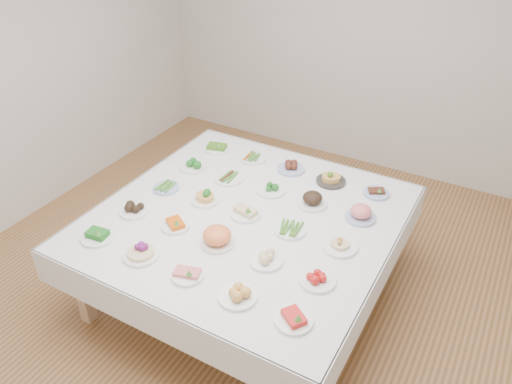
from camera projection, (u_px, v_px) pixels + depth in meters
The scene contains 27 objects.
room_envelope at pixel (253, 78), 3.20m from camera, with size 5.02×5.02×2.81m.
display_table at pixel (246, 223), 3.82m from camera, with size 2.18×2.18×0.75m.
dish_0 at pixel (97, 234), 3.52m from camera, with size 0.23×0.23×0.11m.
dish_1 at pixel (140, 249), 3.35m from camera, with size 0.24×0.24×0.14m.
dish_2 at pixel (187, 272), 3.20m from camera, with size 0.21×0.21×0.09m.
dish_3 at pixel (237, 293), 3.04m from camera, with size 0.24×0.24×0.10m.
dish_4 at pixel (294, 317), 2.88m from camera, with size 0.22×0.22×0.10m.
dish_5 at pixel (134, 209), 3.79m from camera, with size 0.22×0.22×0.09m.
dish_6 at pixel (175, 223), 3.64m from camera, with size 0.21×0.21×0.09m.
dish_7 at pixel (217, 236), 3.46m from camera, with size 0.24×0.24×0.15m.
dish_8 at pixel (266, 257), 3.32m from camera, with size 0.22×0.22×0.10m.
dish_9 at pixel (318, 277), 3.16m from camera, with size 0.23×0.23×0.09m.
dish_10 at pixel (166, 187), 4.08m from camera, with size 0.21×0.21×0.05m.
dish_11 at pixel (205, 196), 3.91m from camera, with size 0.22×0.22×0.12m.
dish_12 at pixel (245, 210), 3.76m from camera, with size 0.23×0.23×0.11m.
dish_13 at pixel (290, 229), 3.60m from camera, with size 0.23×0.23×0.06m.
dish_14 at pixel (340, 242), 3.43m from camera, with size 0.24×0.24×0.12m.
dish_15 at pixel (193, 164), 4.35m from camera, with size 0.23×0.23×0.10m.
dish_16 at pixel (229, 177), 4.20m from camera, with size 0.24×0.24×0.06m.
dish_17 at pixel (271, 188), 4.03m from camera, with size 0.23×0.23×0.09m.
dish_18 at pixel (312, 199), 3.87m from camera, with size 0.23×0.23×0.12m.
dish_19 at pixel (361, 212), 3.72m from camera, with size 0.23×0.23×0.13m.
dish_20 at pixel (217, 147), 4.62m from camera, with size 0.21×0.21×0.09m.
dish_21 at pixel (253, 157), 4.49m from camera, with size 0.24×0.24×0.06m.
dish_22 at pixel (291, 165), 4.31m from camera, with size 0.25×0.25×0.11m.
dish_23 at pixel (331, 177), 4.15m from camera, with size 0.24×0.24×0.13m.
dish_24 at pixel (376, 191), 4.01m from camera, with size 0.21×0.21×0.08m.
Camera 1 is at (1.54, -2.66, 2.98)m, focal length 35.00 mm.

